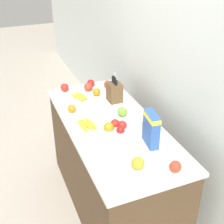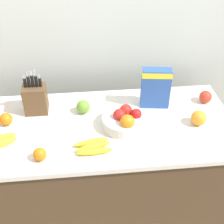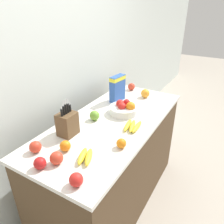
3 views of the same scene
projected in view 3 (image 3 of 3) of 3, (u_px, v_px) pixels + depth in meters
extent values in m
plane|color=#B2A899|center=(112.00, 197.00, 2.24)|extent=(14.00, 14.00, 0.00)
cube|color=silver|center=(56.00, 64.00, 1.90)|extent=(9.00, 0.06, 2.60)
cube|color=#4C3823|center=(112.00, 164.00, 2.04)|extent=(1.57, 0.68, 0.87)
cube|color=silver|center=(112.00, 122.00, 1.83)|extent=(1.60, 0.71, 0.03)
cube|color=brown|center=(67.00, 124.00, 1.59)|extent=(0.13, 0.12, 0.17)
cylinder|color=black|center=(62.00, 113.00, 1.51)|extent=(0.02, 0.02, 0.05)
cube|color=silver|center=(61.00, 108.00, 1.49)|extent=(0.01, 0.00, 0.02)
cylinder|color=black|center=(64.00, 111.00, 1.52)|extent=(0.02, 0.02, 0.07)
cube|color=silver|center=(63.00, 104.00, 1.50)|extent=(0.01, 0.00, 0.04)
cylinder|color=black|center=(66.00, 109.00, 1.53)|extent=(0.02, 0.02, 0.07)
cube|color=silver|center=(65.00, 102.00, 1.51)|extent=(0.01, 0.00, 0.03)
cylinder|color=black|center=(68.00, 108.00, 1.55)|extent=(0.02, 0.02, 0.07)
cube|color=silver|center=(67.00, 101.00, 1.53)|extent=(0.01, 0.00, 0.04)
cylinder|color=black|center=(70.00, 108.00, 1.57)|extent=(0.02, 0.02, 0.05)
cube|color=silver|center=(69.00, 103.00, 1.55)|extent=(0.01, 0.00, 0.03)
cube|color=#2D56A8|center=(117.00, 89.00, 2.12)|extent=(0.18, 0.09, 0.25)
cube|color=yellow|center=(118.00, 78.00, 2.07)|extent=(0.18, 0.09, 0.04)
cylinder|color=silver|center=(124.00, 110.00, 1.92)|extent=(0.25, 0.25, 0.06)
sphere|color=red|center=(127.00, 103.00, 1.95)|extent=(0.06, 0.06, 0.06)
sphere|color=red|center=(120.00, 104.00, 1.93)|extent=(0.07, 0.07, 0.07)
sphere|color=red|center=(122.00, 107.00, 1.88)|extent=(0.07, 0.07, 0.07)
sphere|color=orange|center=(131.00, 106.00, 1.87)|extent=(0.08, 0.08, 0.08)
ellipsoid|color=yellow|center=(137.00, 127.00, 1.69)|extent=(0.19, 0.05, 0.04)
ellipsoid|color=yellow|center=(132.00, 126.00, 1.70)|extent=(0.19, 0.08, 0.04)
ellipsoid|color=yellow|center=(128.00, 125.00, 1.71)|extent=(0.19, 0.07, 0.04)
ellipsoid|color=yellow|center=(89.00, 157.00, 1.36)|extent=(0.17, 0.11, 0.04)
ellipsoid|color=yellow|center=(82.00, 156.00, 1.37)|extent=(0.17, 0.10, 0.04)
sphere|color=red|center=(35.00, 147.00, 1.42)|extent=(0.08, 0.08, 0.08)
sphere|color=red|center=(40.00, 163.00, 1.28)|extent=(0.08, 0.08, 0.08)
sphere|color=red|center=(131.00, 87.00, 2.41)|extent=(0.08, 0.08, 0.08)
sphere|color=red|center=(56.00, 158.00, 1.32)|extent=(0.08, 0.08, 0.08)
sphere|color=red|center=(76.00, 180.00, 1.16)|extent=(0.08, 0.08, 0.08)
sphere|color=#6B9E33|center=(95.00, 115.00, 1.81)|extent=(0.08, 0.08, 0.08)
sphere|color=orange|center=(65.00, 146.00, 1.44)|extent=(0.07, 0.07, 0.07)
sphere|color=orange|center=(145.00, 93.00, 2.23)|extent=(0.09, 0.09, 0.09)
sphere|color=orange|center=(121.00, 143.00, 1.47)|extent=(0.07, 0.07, 0.07)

